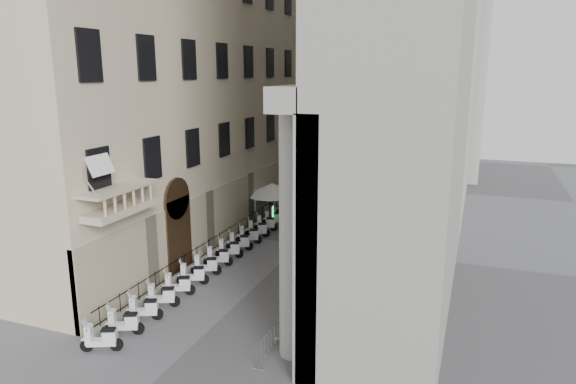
% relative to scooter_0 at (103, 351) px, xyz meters
% --- Properties ---
extents(far_building, '(22.00, 10.00, 30.00)m').
position_rel_scooter_0_xyz_m(far_building, '(3.28, 44.62, 15.00)').
color(far_building, '#B3B0A9').
rests_on(far_building, ground).
extents(iron_fence, '(0.30, 28.00, 1.40)m').
position_rel_scooter_0_xyz_m(iron_fence, '(-1.02, 14.62, 0.00)').
color(iron_fence, black).
rests_on(iron_fence, ground).
extents(blue_awning, '(1.60, 3.00, 3.00)m').
position_rel_scooter_0_xyz_m(blue_awning, '(7.43, 22.62, 0.00)').
color(blue_awning, navy).
rests_on(blue_awning, ground).
extents(flag, '(1.00, 1.40, 8.20)m').
position_rel_scooter_0_xyz_m(flag, '(-0.72, 1.62, 0.00)').
color(flag, '#9E0C11').
rests_on(flag, ground).
extents(scooter_0, '(1.51, 1.07, 1.50)m').
position_rel_scooter_0_xyz_m(scooter_0, '(0.00, 0.00, 0.00)').
color(scooter_0, white).
rests_on(scooter_0, ground).
extents(scooter_1, '(1.51, 1.07, 1.50)m').
position_rel_scooter_0_xyz_m(scooter_1, '(0.00, 1.46, 0.00)').
color(scooter_1, white).
rests_on(scooter_1, ground).
extents(scooter_2, '(1.51, 1.07, 1.50)m').
position_rel_scooter_0_xyz_m(scooter_2, '(0.00, 2.93, 0.00)').
color(scooter_2, white).
rests_on(scooter_2, ground).
extents(scooter_3, '(1.51, 1.07, 1.50)m').
position_rel_scooter_0_xyz_m(scooter_3, '(0.00, 4.39, 0.00)').
color(scooter_3, white).
rests_on(scooter_3, ground).
extents(scooter_4, '(1.51, 1.07, 1.50)m').
position_rel_scooter_0_xyz_m(scooter_4, '(0.00, 5.85, 0.00)').
color(scooter_4, white).
rests_on(scooter_4, ground).
extents(scooter_5, '(1.51, 1.07, 1.50)m').
position_rel_scooter_0_xyz_m(scooter_5, '(0.00, 7.32, 0.00)').
color(scooter_5, white).
rests_on(scooter_5, ground).
extents(scooter_6, '(1.51, 1.07, 1.50)m').
position_rel_scooter_0_xyz_m(scooter_6, '(0.00, 8.78, 0.00)').
color(scooter_6, white).
rests_on(scooter_6, ground).
extents(scooter_7, '(1.51, 1.07, 1.50)m').
position_rel_scooter_0_xyz_m(scooter_7, '(0.00, 10.24, 0.00)').
color(scooter_7, white).
rests_on(scooter_7, ground).
extents(scooter_8, '(1.51, 1.07, 1.50)m').
position_rel_scooter_0_xyz_m(scooter_8, '(0.00, 11.71, 0.00)').
color(scooter_8, white).
rests_on(scooter_8, ground).
extents(scooter_9, '(1.51, 1.07, 1.50)m').
position_rel_scooter_0_xyz_m(scooter_9, '(0.00, 13.17, 0.00)').
color(scooter_9, white).
rests_on(scooter_9, ground).
extents(scooter_10, '(1.51, 1.07, 1.50)m').
position_rel_scooter_0_xyz_m(scooter_10, '(0.00, 14.64, 0.00)').
color(scooter_10, white).
rests_on(scooter_10, ground).
extents(scooter_11, '(1.51, 1.07, 1.50)m').
position_rel_scooter_0_xyz_m(scooter_11, '(0.00, 16.10, 0.00)').
color(scooter_11, white).
rests_on(scooter_11, ground).
extents(scooter_12, '(1.51, 1.07, 1.50)m').
position_rel_scooter_0_xyz_m(scooter_12, '(0.00, 17.56, 0.00)').
color(scooter_12, white).
rests_on(scooter_12, ground).
extents(scooter_13, '(1.51, 1.07, 1.50)m').
position_rel_scooter_0_xyz_m(scooter_13, '(0.00, 19.03, 0.00)').
color(scooter_13, white).
rests_on(scooter_13, ground).
extents(scooter_14, '(1.51, 1.07, 1.50)m').
position_rel_scooter_0_xyz_m(scooter_14, '(0.00, 20.49, 0.00)').
color(scooter_14, white).
rests_on(scooter_14, ground).
extents(scooter_15, '(1.51, 1.07, 1.50)m').
position_rel_scooter_0_xyz_m(scooter_15, '(0.00, 21.95, 0.00)').
color(scooter_15, white).
rests_on(scooter_15, ground).
extents(barrier_0, '(0.60, 2.40, 1.10)m').
position_rel_scooter_0_xyz_m(barrier_0, '(6.63, 2.17, 0.00)').
color(barrier_0, '#96989D').
rests_on(barrier_0, ground).
extents(barrier_1, '(0.60, 2.40, 1.10)m').
position_rel_scooter_0_xyz_m(barrier_1, '(6.63, 4.67, 0.00)').
color(barrier_1, '#96989D').
rests_on(barrier_1, ground).
extents(barrier_2, '(0.60, 2.40, 1.10)m').
position_rel_scooter_0_xyz_m(barrier_2, '(6.63, 7.17, 0.00)').
color(barrier_2, '#96989D').
rests_on(barrier_2, ground).
extents(barrier_3, '(0.60, 2.40, 1.10)m').
position_rel_scooter_0_xyz_m(barrier_3, '(6.63, 9.67, 0.00)').
color(barrier_3, '#96989D').
rests_on(barrier_3, ground).
extents(barrier_4, '(0.60, 2.40, 1.10)m').
position_rel_scooter_0_xyz_m(barrier_4, '(6.63, 12.17, 0.00)').
color(barrier_4, '#96989D').
rests_on(barrier_4, ground).
extents(barrier_5, '(0.60, 2.40, 1.10)m').
position_rel_scooter_0_xyz_m(barrier_5, '(6.63, 14.67, 0.00)').
color(barrier_5, '#96989D').
rests_on(barrier_5, ground).
extents(barrier_6, '(0.60, 2.40, 1.10)m').
position_rel_scooter_0_xyz_m(barrier_6, '(6.63, 17.17, 0.00)').
color(barrier_6, '#96989D').
rests_on(barrier_6, ground).
extents(security_tent, '(3.81, 3.81, 3.09)m').
position_rel_scooter_0_xyz_m(security_tent, '(0.22, 19.48, 2.58)').
color(security_tent, white).
rests_on(security_tent, ground).
extents(street_lamp, '(2.49, 1.07, 8.02)m').
position_rel_scooter_0_xyz_m(street_lamp, '(0.71, 22.67, 4.77)').
color(street_lamp, gray).
rests_on(street_lamp, ground).
extents(info_kiosk, '(0.39, 0.80, 1.63)m').
position_rel_scooter_0_xyz_m(info_kiosk, '(-0.24, 19.16, 0.82)').
color(info_kiosk, black).
rests_on(info_kiosk, ground).
extents(pedestrian_a, '(0.71, 0.56, 1.71)m').
position_rel_scooter_0_xyz_m(pedestrian_a, '(2.29, 19.35, 0.86)').
color(pedestrian_a, black).
rests_on(pedestrian_a, ground).
extents(pedestrian_b, '(1.06, 0.88, 1.96)m').
position_rel_scooter_0_xyz_m(pedestrian_b, '(3.71, 25.11, 0.98)').
color(pedestrian_b, black).
rests_on(pedestrian_b, ground).
extents(pedestrian_c, '(1.03, 0.94, 1.77)m').
position_rel_scooter_0_xyz_m(pedestrian_c, '(4.55, 32.62, 0.88)').
color(pedestrian_c, black).
rests_on(pedestrian_c, ground).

